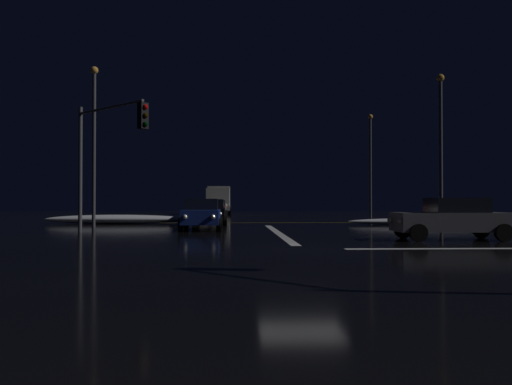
% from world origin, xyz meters
% --- Properties ---
extents(ground, '(120.00, 120.00, 0.10)m').
position_xyz_m(ground, '(0.00, 0.00, -0.05)').
color(ground, black).
extents(stop_line_north, '(0.35, 14.93, 0.01)m').
position_xyz_m(stop_line_north, '(0.00, 8.70, 0.00)').
color(stop_line_north, white).
rests_on(stop_line_north, ground).
extents(centre_line_ns, '(22.00, 0.15, 0.01)m').
position_xyz_m(centre_line_ns, '(0.00, 20.30, 0.00)').
color(centre_line_ns, yellow).
rests_on(centre_line_ns, ground).
extents(snow_bank_left_curb, '(9.16, 1.50, 0.58)m').
position_xyz_m(snow_bank_left_curb, '(-9.50, 18.92, 0.29)').
color(snow_bank_left_curb, white).
rests_on(snow_bank_left_curb, ground).
extents(snow_bank_right_curb, '(9.06, 1.50, 0.40)m').
position_xyz_m(snow_bank_right_curb, '(9.50, 16.86, 0.20)').
color(snow_bank_right_curb, white).
rests_on(snow_bank_right_curb, ground).
extents(sedan_blue, '(2.02, 4.33, 1.57)m').
position_xyz_m(sedan_blue, '(-3.64, 11.26, 0.80)').
color(sedan_blue, navy).
rests_on(sedan_blue, ground).
extents(sedan_black, '(2.02, 4.33, 1.57)m').
position_xyz_m(sedan_black, '(-3.47, 17.87, 0.80)').
color(sedan_black, black).
rests_on(sedan_black, ground).
extents(sedan_white, '(2.02, 4.33, 1.57)m').
position_xyz_m(sedan_white, '(-3.85, 24.38, 0.80)').
color(sedan_white, silver).
rests_on(sedan_white, ground).
extents(sedan_red, '(2.02, 4.33, 1.57)m').
position_xyz_m(sedan_red, '(-3.68, 30.52, 0.80)').
color(sedan_red, maroon).
rests_on(sedan_red, ground).
extents(sedan_silver, '(2.02, 4.33, 1.57)m').
position_xyz_m(sedan_silver, '(-3.66, 36.59, 0.80)').
color(sedan_silver, '#B7B7BC').
rests_on(sedan_silver, ground).
extents(box_truck, '(2.68, 8.28, 3.08)m').
position_xyz_m(box_truck, '(-3.65, 43.76, 1.71)').
color(box_truck, beige).
rests_on(box_truck, ground).
extents(sedan_gray_crossing, '(4.33, 2.02, 1.57)m').
position_xyz_m(sedan_gray_crossing, '(6.14, 3.73, 0.80)').
color(sedan_gray_crossing, slate).
rests_on(sedan_gray_crossing, ground).
extents(traffic_signal_nw, '(3.74, 3.74, 5.80)m').
position_xyz_m(traffic_signal_nw, '(-7.57, 7.57, 4.05)').
color(traffic_signal_nw, '#4C4C51').
rests_on(traffic_signal_nw, ground).
extents(streetlamp_right_near, '(0.44, 0.44, 8.73)m').
position_xyz_m(streetlamp_right_near, '(9.80, 14.30, 5.05)').
color(streetlamp_right_near, '#424247').
rests_on(streetlamp_right_near, ground).
extents(streetlamp_left_near, '(0.44, 0.44, 8.97)m').
position_xyz_m(streetlamp_left_near, '(-9.80, 14.30, 5.17)').
color(streetlamp_left_near, '#424247').
rests_on(streetlamp_left_near, ground).
extents(streetlamp_right_far, '(0.44, 0.44, 8.98)m').
position_xyz_m(streetlamp_right_far, '(9.80, 30.30, 5.18)').
color(streetlamp_right_far, '#424247').
rests_on(streetlamp_right_far, ground).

